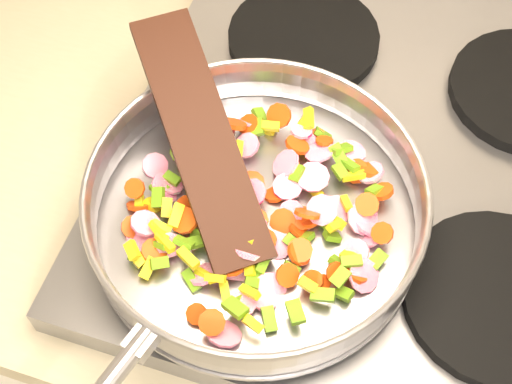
% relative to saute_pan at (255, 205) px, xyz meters
% --- Properties ---
extents(cooktop, '(0.60, 0.60, 0.04)m').
position_rel_saute_pan_xyz_m(cooktop, '(0.11, 0.14, -0.07)').
color(cooktop, '#939399').
rests_on(cooktop, counter_top).
extents(grate_fl, '(0.19, 0.19, 0.02)m').
position_rel_saute_pan_xyz_m(grate_fl, '(-0.03, -0.00, -0.04)').
color(grate_fl, black).
rests_on(grate_fl, cooktop).
extents(grate_fr, '(0.19, 0.19, 0.02)m').
position_rel_saute_pan_xyz_m(grate_fr, '(0.25, -0.00, -0.04)').
color(grate_fr, black).
rests_on(grate_fr, cooktop).
extents(grate_bl, '(0.19, 0.19, 0.02)m').
position_rel_saute_pan_xyz_m(grate_bl, '(-0.03, 0.28, -0.04)').
color(grate_bl, black).
rests_on(grate_bl, cooktop).
extents(saute_pan, '(0.39, 0.54, 0.06)m').
position_rel_saute_pan_xyz_m(saute_pan, '(0.00, 0.00, 0.00)').
color(saute_pan, '#9E9EA5').
rests_on(saute_pan, grate_fl).
extents(vegetable_heap, '(0.29, 0.29, 0.05)m').
position_rel_saute_pan_xyz_m(vegetable_heap, '(0.00, 0.00, -0.02)').
color(vegetable_heap, yellow).
rests_on(vegetable_heap, saute_pan).
extents(wooden_spatula, '(0.22, 0.25, 0.10)m').
position_rel_saute_pan_xyz_m(wooden_spatula, '(-0.07, 0.04, 0.03)').
color(wooden_spatula, black).
rests_on(wooden_spatula, saute_pan).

